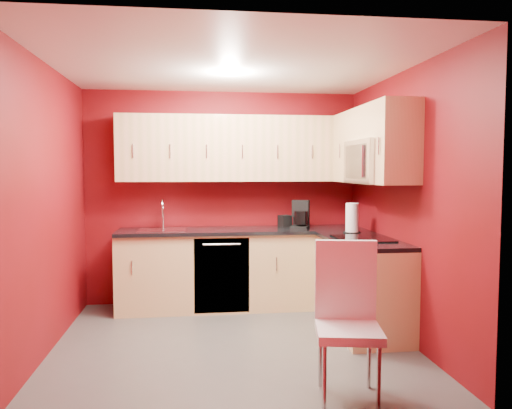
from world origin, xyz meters
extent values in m
plane|color=#454340|center=(0.00, 0.00, 0.00)|extent=(3.20, 3.20, 0.00)
plane|color=white|center=(0.00, 0.00, 2.50)|extent=(3.20, 3.20, 0.00)
plane|color=maroon|center=(0.00, 1.50, 1.25)|extent=(3.20, 0.00, 3.20)
plane|color=maroon|center=(0.00, -1.50, 1.25)|extent=(3.20, 0.00, 3.20)
plane|color=maroon|center=(-1.60, 0.00, 1.25)|extent=(0.00, 3.00, 3.00)
plane|color=maroon|center=(1.60, 0.00, 1.25)|extent=(0.00, 3.00, 3.00)
cube|color=tan|center=(0.20, 1.20, 0.43)|extent=(2.80, 0.60, 0.87)
cube|color=tan|center=(1.30, 0.25, 0.43)|extent=(0.60, 1.30, 0.87)
cube|color=black|center=(0.20, 1.19, 0.89)|extent=(2.80, 0.63, 0.04)
cube|color=black|center=(1.29, 0.23, 0.89)|extent=(0.63, 1.27, 0.04)
cube|color=tan|center=(0.20, 1.32, 1.83)|extent=(2.80, 0.35, 0.75)
cube|color=tan|center=(1.43, 0.86, 1.83)|extent=(0.35, 0.57, 0.75)
cube|color=tan|center=(1.43, -0.29, 1.83)|extent=(0.35, 0.22, 0.75)
cube|color=tan|center=(1.43, 0.20, 2.04)|extent=(0.35, 0.76, 0.33)
cube|color=silver|center=(1.40, 0.20, 1.66)|extent=(0.40, 0.76, 0.42)
cube|color=black|center=(1.21, 0.20, 1.66)|extent=(0.02, 0.62, 0.33)
cylinder|color=silver|center=(1.19, -0.03, 1.66)|extent=(0.02, 0.02, 0.29)
cube|color=black|center=(1.28, 0.20, 0.92)|extent=(0.50, 0.55, 0.01)
cube|color=silver|center=(-0.70, 1.18, 0.91)|extent=(0.52, 0.42, 0.02)
cylinder|color=silver|center=(-0.70, 1.38, 1.04)|extent=(0.02, 0.02, 0.26)
torus|color=silver|center=(-0.70, 1.31, 1.17)|extent=(0.02, 0.16, 0.16)
cylinder|color=silver|center=(-0.70, 1.24, 1.11)|extent=(0.02, 0.02, 0.12)
cube|color=black|center=(-0.05, 0.91, 0.43)|extent=(0.60, 0.02, 0.82)
cylinder|color=white|center=(0.00, 0.30, 2.48)|extent=(0.20, 0.20, 0.01)
camera|label=1|loc=(-0.35, -4.44, 1.58)|focal=35.00mm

